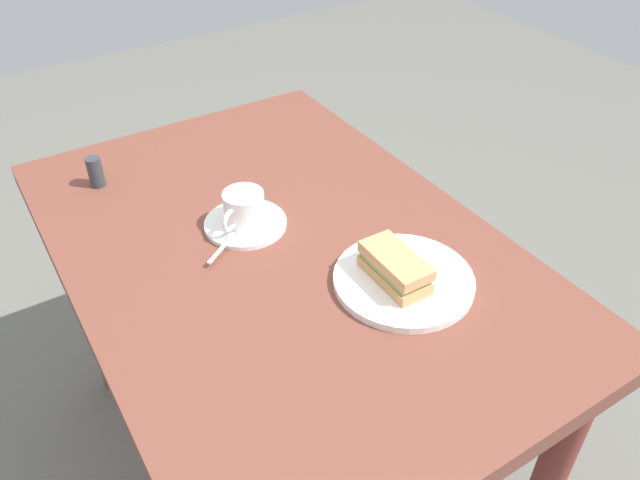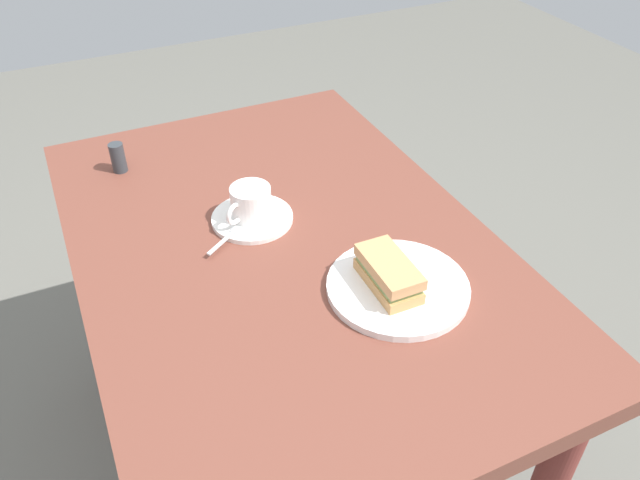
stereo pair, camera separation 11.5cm
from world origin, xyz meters
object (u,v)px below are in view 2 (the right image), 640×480
(sandwich_front, at_px, (389,273))
(dining_table, at_px, (285,279))
(coffee_cup, at_px, (250,202))
(salt_shaker, at_px, (118,158))
(spoon, at_px, (230,235))
(sandwich_plate, at_px, (398,287))
(coffee_saucer, at_px, (252,218))

(sandwich_front, bearing_deg, dining_table, -152.20)
(coffee_cup, xyz_separation_m, salt_shaker, (-0.30, -0.20, -0.01))
(coffee_cup, height_order, spoon, coffee_cup)
(sandwich_plate, distance_m, salt_shaker, 0.70)
(sandwich_front, relative_size, salt_shaker, 2.02)
(sandwich_front, relative_size, coffee_saucer, 0.83)
(sandwich_front, relative_size, spoon, 1.55)
(coffee_saucer, bearing_deg, sandwich_plate, 28.00)
(spoon, bearing_deg, coffee_cup, 125.45)
(sandwich_front, height_order, coffee_saucer, sandwich_front)
(coffee_saucer, bearing_deg, sandwich_front, 25.68)
(coffee_cup, bearing_deg, coffee_saucer, 119.65)
(sandwich_plate, xyz_separation_m, spoon, (-0.26, -0.22, 0.01))
(sandwich_front, height_order, spoon, sandwich_front)
(sandwich_plate, distance_m, spoon, 0.34)
(spoon, bearing_deg, salt_shaker, -157.56)
(coffee_cup, bearing_deg, salt_shaker, -146.20)
(sandwich_plate, xyz_separation_m, coffee_cup, (-0.30, -0.16, 0.04))
(dining_table, bearing_deg, sandwich_plate, 30.86)
(sandwich_plate, height_order, spoon, spoon)
(sandwich_plate, bearing_deg, salt_shaker, -148.85)
(sandwich_front, xyz_separation_m, spoon, (-0.25, -0.20, -0.03))
(dining_table, distance_m, coffee_cup, 0.17)
(dining_table, bearing_deg, coffee_cup, -158.71)
(sandwich_plate, bearing_deg, spoon, -139.27)
(sandwich_front, height_order, coffee_cup, coffee_cup)
(sandwich_plate, height_order, salt_shaker, salt_shaker)
(dining_table, distance_m, coffee_saucer, 0.14)
(sandwich_plate, relative_size, salt_shaker, 3.72)
(sandwich_front, bearing_deg, coffee_saucer, -154.32)
(sandwich_front, bearing_deg, coffee_cup, -153.99)
(sandwich_front, bearing_deg, sandwich_plate, 73.90)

